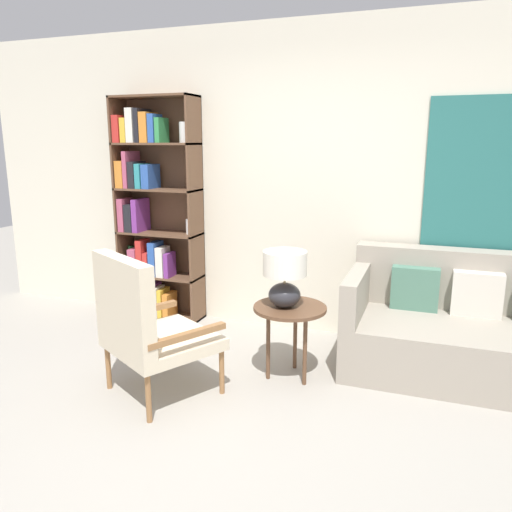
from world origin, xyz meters
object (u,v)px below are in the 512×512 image
at_px(armchair, 144,323).
at_px(couch, 475,332).
at_px(side_table, 290,314).
at_px(bookshelf, 151,216).
at_px(table_lamp, 285,275).

relative_size(armchair, couch, 0.54).
distance_m(armchair, side_table, 1.03).
xyz_separation_m(armchair, side_table, (0.82, 0.62, -0.05)).
relative_size(bookshelf, side_table, 3.85).
height_order(couch, side_table, couch).
bearing_deg(bookshelf, armchair, -60.77).
height_order(bookshelf, couch, bookshelf).
relative_size(bookshelf, couch, 1.14).
height_order(armchair, table_lamp, armchair).
height_order(armchair, side_table, armchair).
bearing_deg(armchair, couch, 28.90).
xyz_separation_m(couch, side_table, (-1.28, -0.54, 0.16)).
xyz_separation_m(armchair, table_lamp, (0.79, 0.60, 0.25)).
bearing_deg(bookshelf, table_lamp, -27.92).
height_order(bookshelf, armchair, bookshelf).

